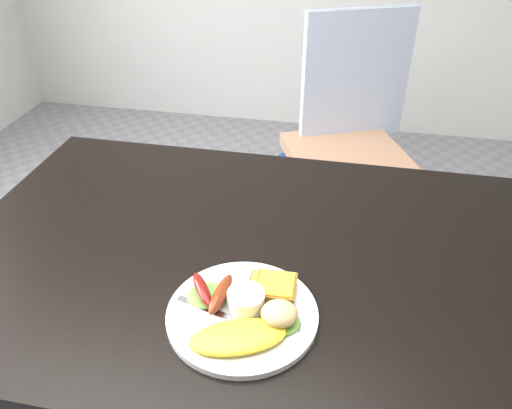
% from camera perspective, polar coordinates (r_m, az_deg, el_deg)
% --- Properties ---
extents(dining_table, '(1.20, 0.80, 0.04)m').
position_cam_1_polar(dining_table, '(1.02, -0.91, -6.13)').
color(dining_table, black).
rests_on(dining_table, ground).
extents(dining_chair, '(0.56, 0.56, 0.05)m').
position_cam_1_polar(dining_chair, '(1.98, 10.34, 5.32)').
color(dining_chair, tan).
rests_on(dining_chair, ground).
extents(person, '(0.62, 0.53, 1.44)m').
position_cam_1_polar(person, '(1.59, -6.53, 9.22)').
color(person, navy).
rests_on(person, ground).
extents(plate, '(0.26, 0.26, 0.01)m').
position_cam_1_polar(plate, '(0.87, -1.58, -12.43)').
color(plate, white).
rests_on(plate, dining_table).
extents(lettuce_left, '(0.09, 0.09, 0.01)m').
position_cam_1_polar(lettuce_left, '(0.89, -5.52, -10.26)').
color(lettuce_left, '#3E882B').
rests_on(lettuce_left, plate).
extents(lettuce_right, '(0.08, 0.07, 0.01)m').
position_cam_1_polar(lettuce_right, '(0.84, 2.75, -13.24)').
color(lettuce_right, '#5C9C33').
rests_on(lettuce_right, plate).
extents(omelette, '(0.17, 0.13, 0.02)m').
position_cam_1_polar(omelette, '(0.81, -2.07, -14.89)').
color(omelette, '#F8E745').
rests_on(omelette, plate).
extents(sausage_a, '(0.07, 0.09, 0.02)m').
position_cam_1_polar(sausage_a, '(0.88, -6.17, -9.64)').
color(sausage_a, maroon).
rests_on(sausage_a, lettuce_left).
extents(sausage_b, '(0.03, 0.10, 0.02)m').
position_cam_1_polar(sausage_b, '(0.87, -4.05, -10.14)').
color(sausage_b, '#6B2C0B').
rests_on(sausage_b, lettuce_left).
extents(ramekin, '(0.08, 0.08, 0.04)m').
position_cam_1_polar(ramekin, '(0.86, -1.15, -11.01)').
color(ramekin, white).
rests_on(ramekin, plate).
extents(toast_a, '(0.08, 0.08, 0.01)m').
position_cam_1_polar(toast_a, '(0.89, 1.30, -9.64)').
color(toast_a, brown).
rests_on(toast_a, plate).
extents(toast_b, '(0.07, 0.07, 0.01)m').
position_cam_1_polar(toast_b, '(0.88, 2.29, -9.33)').
color(toast_b, brown).
rests_on(toast_b, toast_a).
extents(potato_salad, '(0.07, 0.07, 0.03)m').
position_cam_1_polar(potato_salad, '(0.83, 2.67, -12.33)').
color(potato_salad, beige).
rests_on(potato_salad, lettuce_right).
extents(fork, '(0.16, 0.06, 0.00)m').
position_cam_1_polar(fork, '(0.86, -4.28, -12.39)').
color(fork, '#ADAFB7').
rests_on(fork, plate).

